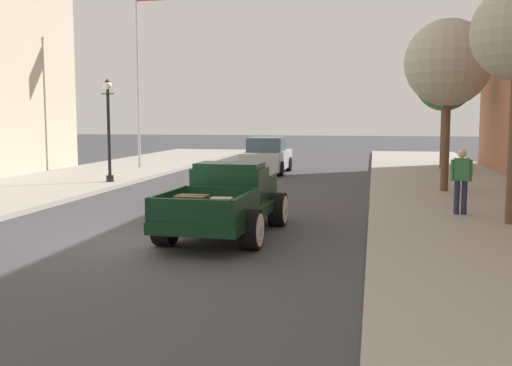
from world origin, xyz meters
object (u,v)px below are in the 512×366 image
pedestrian_sidewalk_right (461,177)px  street_tree_third (445,82)px  hotrod_truck_dark_green (229,200)px  car_background_silver (267,157)px  street_lamp_far (109,122)px  flagpole (142,49)px  street_tree_second (448,63)px

pedestrian_sidewalk_right → street_tree_third: (1.01, 13.73, 3.10)m
hotrod_truck_dark_green → car_background_silver: car_background_silver is taller
street_lamp_far → street_tree_third: street_tree_third is taller
pedestrian_sidewalk_right → flagpole: (-13.08, 11.91, 4.68)m
street_tree_second → street_tree_third: 8.81m
flagpole → street_tree_second: bearing=-27.7°
hotrod_truck_dark_green → street_tree_third: 17.97m
car_background_silver → street_lamp_far: size_ratio=1.12×
pedestrian_sidewalk_right → hotrod_truck_dark_green: bearing=-152.9°
hotrod_truck_dark_green → street_tree_second: (5.48, 7.69, 3.57)m
pedestrian_sidewalk_right → street_tree_third: bearing=85.8°
flagpole → car_background_silver: bearing=-3.3°
street_tree_third → car_background_silver: bearing=-164.8°
hotrod_truck_dark_green → street_tree_second: 10.09m
pedestrian_sidewalk_right → car_background_silver: bearing=121.1°
street_lamp_far → hotrod_truck_dark_green: bearing=-51.3°
car_background_silver → street_tree_third: street_tree_third is taller
flagpole → street_tree_third: bearing=7.4°
flagpole → street_tree_second: (13.23, -6.95, -1.45)m
street_lamp_far → street_tree_third: size_ratio=0.71×
car_background_silver → street_lamp_far: (-4.97, -6.06, 1.62)m
street_tree_second → car_background_silver: bearing=137.1°
car_background_silver → street_tree_second: street_tree_second is taller
pedestrian_sidewalk_right → flagpole: 18.30m
street_lamp_far → street_tree_second: street_tree_second is taller
street_lamp_far → street_tree_second: bearing=-2.6°
car_background_silver → pedestrian_sidewalk_right: bearing=-58.9°
hotrod_truck_dark_green → street_tree_second: size_ratio=0.89×
street_lamp_far → car_background_silver: bearing=50.6°
hotrod_truck_dark_green → pedestrian_sidewalk_right: bearing=27.1°
street_lamp_far → street_tree_third: (12.95, 8.23, 1.80)m
car_background_silver → street_tree_third: bearing=15.2°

